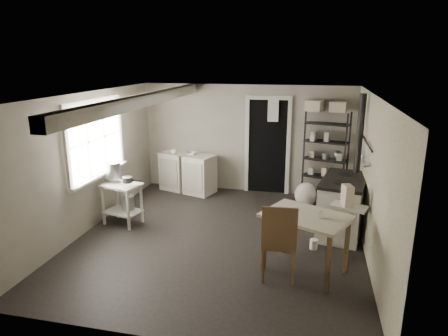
% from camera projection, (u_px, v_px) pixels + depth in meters
% --- Properties ---
extents(floor, '(5.00, 5.00, 0.00)m').
position_uv_depth(floor, '(220.00, 238.00, 6.50)').
color(floor, black).
rests_on(floor, ground).
extents(ceiling, '(5.00, 5.00, 0.00)m').
position_uv_depth(ceiling, '(219.00, 95.00, 5.88)').
color(ceiling, silver).
rests_on(ceiling, wall_back).
extents(wall_back, '(4.50, 0.02, 2.30)m').
position_uv_depth(wall_back, '(247.00, 139.00, 8.54)').
color(wall_back, '#A19889').
rests_on(wall_back, ground).
extents(wall_front, '(4.50, 0.02, 2.30)m').
position_uv_depth(wall_front, '(160.00, 238.00, 3.84)').
color(wall_front, '#A19889').
rests_on(wall_front, ground).
extents(wall_left, '(0.02, 5.00, 2.30)m').
position_uv_depth(wall_left, '(89.00, 162.00, 6.67)').
color(wall_left, '#A19889').
rests_on(wall_left, ground).
extents(wall_right, '(0.02, 5.00, 2.30)m').
position_uv_depth(wall_right, '(372.00, 179.00, 5.71)').
color(wall_right, '#A19889').
rests_on(wall_right, ground).
extents(window, '(0.12, 1.76, 1.28)m').
position_uv_depth(window, '(95.00, 139.00, 6.76)').
color(window, silver).
rests_on(window, wall_left).
extents(doorway, '(0.96, 0.10, 2.08)m').
position_uv_depth(doorway, '(267.00, 147.00, 8.46)').
color(doorway, silver).
rests_on(doorway, ground).
extents(ceiling_beam, '(0.18, 5.00, 0.18)m').
position_uv_depth(ceiling_beam, '(144.00, 100.00, 6.17)').
color(ceiling_beam, silver).
rests_on(ceiling_beam, ceiling).
extents(wallpaper_panel, '(0.01, 5.00, 2.30)m').
position_uv_depth(wallpaper_panel, '(372.00, 179.00, 5.71)').
color(wallpaper_panel, '#C0BA9C').
rests_on(wallpaper_panel, wall_right).
extents(utensil_rail, '(0.06, 1.20, 0.44)m').
position_uv_depth(utensil_rail, '(366.00, 143.00, 6.18)').
color(utensil_rail, '#A8A8AA').
rests_on(utensil_rail, wall_right).
extents(prep_table, '(0.73, 0.59, 0.73)m').
position_uv_depth(prep_table, '(122.00, 202.00, 6.96)').
color(prep_table, silver).
rests_on(prep_table, ground).
extents(stockpot, '(0.34, 0.34, 0.28)m').
position_uv_depth(stockpot, '(113.00, 170.00, 6.94)').
color(stockpot, '#A8A8AA').
rests_on(stockpot, prep_table).
extents(saucepan, '(0.21, 0.21, 0.10)m').
position_uv_depth(saucepan, '(127.00, 180.00, 6.71)').
color(saucepan, '#A8A8AA').
rests_on(saucepan, prep_table).
extents(bucket, '(0.26, 0.26, 0.25)m').
position_uv_depth(bucket, '(128.00, 202.00, 6.98)').
color(bucket, '#A8A8AA').
rests_on(bucket, prep_table).
extents(base_cabinets, '(1.37, 0.90, 0.83)m').
position_uv_depth(base_cabinets, '(188.00, 171.00, 8.69)').
color(base_cabinets, beige).
rests_on(base_cabinets, ground).
extents(mixing_bowl, '(0.36, 0.36, 0.07)m').
position_uv_depth(mixing_bowl, '(192.00, 149.00, 8.48)').
color(mixing_bowl, white).
rests_on(mixing_bowl, base_cabinets).
extents(counter_cup, '(0.14, 0.14, 0.09)m').
position_uv_depth(counter_cup, '(173.00, 148.00, 8.57)').
color(counter_cup, white).
rests_on(counter_cup, base_cabinets).
extents(shelf_rack, '(0.92, 0.57, 1.82)m').
position_uv_depth(shelf_rack, '(326.00, 154.00, 8.06)').
color(shelf_rack, black).
rests_on(shelf_rack, ground).
extents(shelf_jar, '(0.08, 0.09, 0.18)m').
position_uv_depth(shelf_jar, '(312.00, 134.00, 7.96)').
color(shelf_jar, white).
rests_on(shelf_jar, shelf_rack).
extents(storage_box_a, '(0.38, 0.36, 0.21)m').
position_uv_depth(storage_box_a, '(315.00, 101.00, 7.80)').
color(storage_box_a, beige).
rests_on(storage_box_a, shelf_rack).
extents(storage_box_b, '(0.35, 0.33, 0.20)m').
position_uv_depth(storage_box_b, '(338.00, 103.00, 7.69)').
color(storage_box_b, beige).
rests_on(storage_box_b, shelf_rack).
extents(stove, '(0.88, 1.30, 0.94)m').
position_uv_depth(stove, '(342.00, 208.00, 6.58)').
color(stove, beige).
rests_on(stove, ground).
extents(stovepipe, '(0.12, 0.12, 1.36)m').
position_uv_depth(stovepipe, '(360.00, 135.00, 6.64)').
color(stovepipe, black).
rests_on(stovepipe, stove).
extents(side_ledge, '(0.58, 0.44, 0.79)m').
position_uv_depth(side_ledge, '(347.00, 229.00, 5.81)').
color(side_ledge, silver).
rests_on(side_ledge, ground).
extents(oats_box, '(0.17, 0.23, 0.30)m').
position_uv_depth(oats_box, '(348.00, 191.00, 5.66)').
color(oats_box, beige).
rests_on(oats_box, side_ledge).
extents(work_table, '(1.31, 1.15, 0.83)m').
position_uv_depth(work_table, '(305.00, 246.00, 5.39)').
color(work_table, beige).
rests_on(work_table, ground).
extents(table_cup, '(0.10, 0.10, 0.08)m').
position_uv_depth(table_cup, '(320.00, 219.00, 5.20)').
color(table_cup, white).
rests_on(table_cup, work_table).
extents(chair, '(0.47, 0.49, 1.07)m').
position_uv_depth(chair, '(279.00, 243.00, 5.22)').
color(chair, brown).
rests_on(chair, ground).
extents(flour_sack, '(0.42, 0.36, 0.50)m').
position_uv_depth(flour_sack, '(306.00, 196.00, 7.77)').
color(flour_sack, silver).
rests_on(flour_sack, ground).
extents(floor_crock, '(0.13, 0.13, 0.15)m').
position_uv_depth(floor_crock, '(314.00, 244.00, 6.10)').
color(floor_crock, white).
rests_on(floor_crock, ground).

